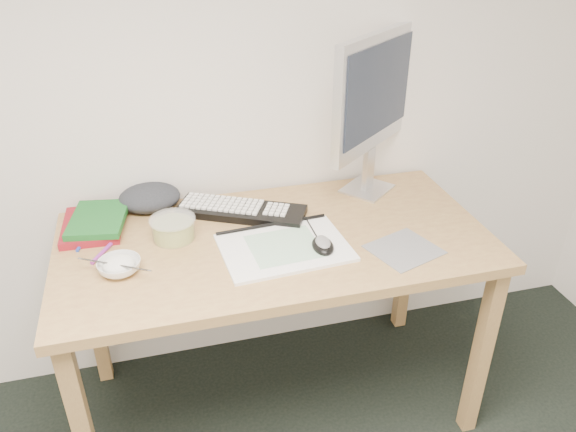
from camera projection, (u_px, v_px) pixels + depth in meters
name	position (u px, v px, depth m)	size (l,w,h in m)	color
desk	(276.00, 258.00, 1.87)	(1.40, 0.70, 0.75)	tan
mousepad	(404.00, 249.00, 1.77)	(0.20, 0.18, 0.00)	gray
sketchpad	(284.00, 248.00, 1.77)	(0.39, 0.28, 0.01)	silver
keyboard	(241.00, 211.00, 1.96)	(0.44, 0.14, 0.03)	black
monitor	(374.00, 96.00, 1.95)	(0.41, 0.35, 0.58)	silver
mouse	(323.00, 243.00, 1.75)	(0.07, 0.11, 0.04)	black
rice_bowl	(119.00, 267.00, 1.65)	(0.13, 0.13, 0.04)	white
chopsticks	(114.00, 265.00, 1.62)	(0.02, 0.02, 0.23)	#B2B2B4
fruit_tub	(173.00, 228.00, 1.81)	(0.15, 0.15, 0.07)	#E2D84F
book_red	(92.00, 225.00, 1.88)	(0.19, 0.25, 0.02)	maroon
book_green	(98.00, 219.00, 1.87)	(0.17, 0.24, 0.02)	#165B21
cloth_lump	(150.00, 198.00, 1.99)	(0.18, 0.15, 0.08)	#222429
pencil_pink	(276.00, 232.00, 1.86)	(0.01, 0.01, 0.17)	pink
pencil_tan	(280.00, 223.00, 1.91)	(0.01, 0.01, 0.19)	tan
pencil_black	(305.00, 227.00, 1.89)	(0.01, 0.01, 0.19)	black
marker_blue	(84.00, 241.00, 1.80)	(0.01, 0.01, 0.12)	#2141B8
marker_orange	(104.00, 235.00, 1.84)	(0.01, 0.01, 0.12)	orange
marker_purple	(104.00, 251.00, 1.75)	(0.01, 0.01, 0.14)	purple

